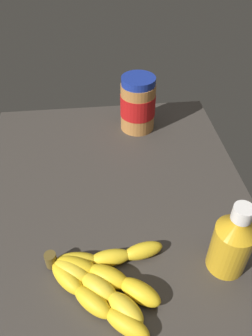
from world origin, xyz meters
TOP-DOWN VIEW (x-y plane):
  - ground_plane at (0.00, 0.00)cm, footprint 71.32×57.23cm
  - banana_bunch at (19.55, -3.27)cm, footprint 17.63×20.44cm
  - peanut_butter_jar at (-24.44, 8.49)cm, footprint 8.83×8.83cm
  - honey_bottle at (17.86, 17.89)cm, footprint 6.45×6.45cm

SIDE VIEW (x-z plane):
  - ground_plane at x=0.00cm, z-range -3.57..0.00cm
  - banana_bunch at x=19.55cm, z-range -0.10..3.20cm
  - honey_bottle at x=17.86cm, z-range -0.88..13.67cm
  - peanut_butter_jar at x=-24.44cm, z-range -0.13..14.01cm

